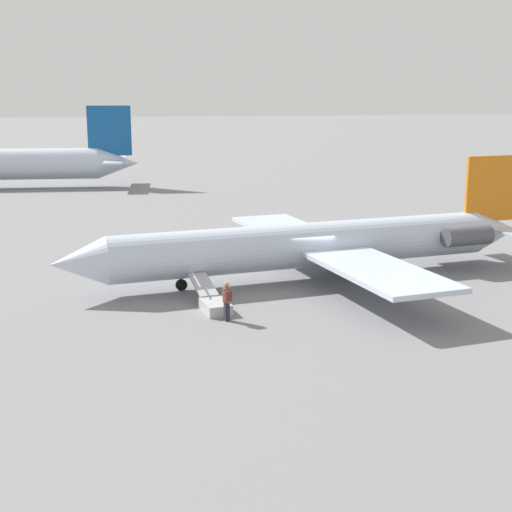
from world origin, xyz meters
TOP-DOWN VIEW (x-y plane):
  - ground_plane at (0.00, 0.00)m, footprint 600.00×600.00m
  - airplane_main at (-0.85, -0.11)m, footprint 27.36×20.81m
  - boarding_stairs at (5.91, 4.56)m, footprint 1.55×4.11m
  - passenger at (5.58, 6.35)m, footprint 0.37×0.56m

SIDE VIEW (x-z plane):
  - ground_plane at x=0.00m, z-range 0.00..0.00m
  - boarding_stairs at x=5.91m, z-range -0.44..1.17m
  - passenger at x=5.58m, z-range 0.13..1.87m
  - airplane_main at x=-0.85m, z-range -1.27..5.04m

